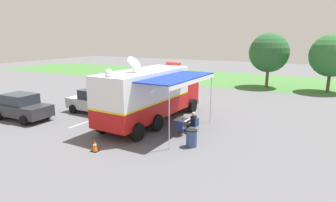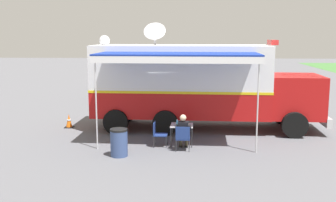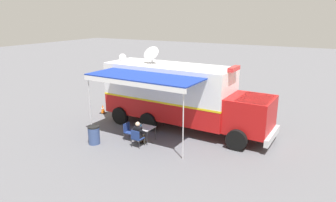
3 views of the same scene
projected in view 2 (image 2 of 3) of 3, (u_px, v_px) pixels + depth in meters
ground_plane at (181, 128)px, 17.13m from camera, size 100.00×100.00×0.00m
lot_stripe at (175, 111)px, 20.85m from camera, size 0.28×4.80×0.01m
command_truck at (199, 83)px, 16.71m from camera, size 5.04×9.57×4.53m
folding_table at (182, 126)px, 14.46m from camera, size 0.83×0.83×0.73m
water_bottle at (177, 123)px, 14.33m from camera, size 0.07×0.07×0.22m
folding_chair_at_table at (183, 136)px, 13.70m from camera, size 0.50×0.50×0.87m
folding_chair_beside_table at (158, 132)px, 14.29m from camera, size 0.50×0.50×0.87m
seated_responder at (183, 131)px, 13.86m from camera, size 0.67×0.56×1.25m
trash_bin at (119, 142)px, 13.13m from camera, size 0.57×0.57×0.91m
traffic_cone at (69, 121)px, 17.19m from camera, size 0.36×0.36×0.58m
car_behind_truck at (197, 92)px, 21.74m from camera, size 4.24×2.10×1.76m
car_far_corner at (138, 84)px, 25.11m from camera, size 4.23×2.08×1.76m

